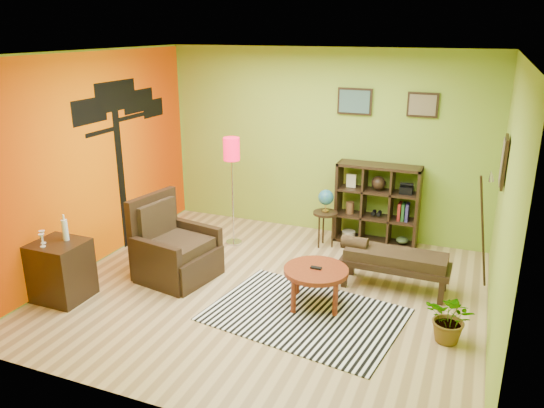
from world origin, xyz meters
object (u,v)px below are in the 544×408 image
at_px(floor_lamp, 232,159).
at_px(bench, 392,259).
at_px(armchair, 174,253).
at_px(side_cabinet, 61,270).
at_px(cube_shelf, 378,205).
at_px(globe_table, 326,204).
at_px(coffee_table, 316,274).
at_px(potted_plant, 451,323).

relative_size(floor_lamp, bench, 1.20).
distance_m(armchair, floor_lamp, 1.61).
distance_m(side_cabinet, cube_shelf, 4.38).
relative_size(globe_table, bench, 0.65).
distance_m(armchair, bench, 2.75).
bearing_deg(floor_lamp, side_cabinet, -117.02).
height_order(side_cabinet, globe_table, side_cabinet).
distance_m(floor_lamp, cube_shelf, 2.23).
relative_size(coffee_table, potted_plant, 1.37).
xyz_separation_m(floor_lamp, globe_table, (1.29, 0.40, -0.64)).
bearing_deg(cube_shelf, bench, -71.53).
height_order(armchair, floor_lamp, floor_lamp).
bearing_deg(armchair, potted_plant, -4.37).
bearing_deg(globe_table, bench, -40.41).
bearing_deg(bench, coffee_table, -135.02).
distance_m(cube_shelf, bench, 1.46).
bearing_deg(coffee_table, cube_shelf, 82.35).
height_order(floor_lamp, potted_plant, floor_lamp).
bearing_deg(globe_table, floor_lamp, -162.64).
relative_size(side_cabinet, globe_table, 1.18).
height_order(floor_lamp, cube_shelf, floor_lamp).
xyz_separation_m(floor_lamp, potted_plant, (3.18, -1.53, -1.08)).
height_order(bench, potted_plant, bench).
distance_m(coffee_table, potted_plant, 1.53).
relative_size(cube_shelf, bench, 0.90).
bearing_deg(floor_lamp, armchair, -100.59).
relative_size(side_cabinet, cube_shelf, 0.85).
height_order(coffee_table, armchair, armchair).
bearing_deg(bench, potted_plant, -51.54).
xyz_separation_m(armchair, potted_plant, (3.42, -0.26, -0.11)).
bearing_deg(bench, cube_shelf, 108.47).
relative_size(coffee_table, cube_shelf, 0.62).
bearing_deg(armchair, side_cabinet, -132.64).
distance_m(bench, potted_plant, 1.24).
xyz_separation_m(globe_table, bench, (1.13, -0.96, -0.27)).
height_order(armchair, bench, armchair).
relative_size(armchair, bench, 0.79).
distance_m(coffee_table, armchair, 1.92).
height_order(coffee_table, potted_plant, coffee_table).
distance_m(armchair, cube_shelf, 3.03).
height_order(globe_table, bench, globe_table).
height_order(armchair, cube_shelf, cube_shelf).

